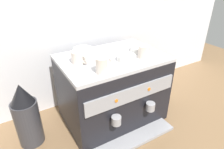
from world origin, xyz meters
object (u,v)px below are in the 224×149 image
object	(u,v)px
ceramic_bowl_1	(83,51)
ceramic_cup_2	(79,57)
milk_pitcher	(161,89)
ceramic_bowl_0	(127,58)
ceramic_cup_0	(102,65)
ceramic_cup_1	(144,51)
coffee_grinder	(27,116)
ceramic_bowl_2	(138,49)
espresso_machine	(112,89)

from	to	relation	value
ceramic_bowl_1	ceramic_cup_2	bearing A→B (deg)	-122.60
milk_pitcher	ceramic_bowl_0	bearing A→B (deg)	-168.21
ceramic_cup_0	ceramic_cup_1	size ratio (longest dim) A/B	0.98
ceramic_cup_0	coffee_grinder	bearing A→B (deg)	153.39
ceramic_bowl_1	ceramic_bowl_2	bearing A→B (deg)	-22.46
coffee_grinder	ceramic_cup_0	bearing A→B (deg)	-26.61
espresso_machine	milk_pitcher	xyz separation A→B (m)	(0.47, 0.00, -0.16)
espresso_machine	ceramic_bowl_2	distance (m)	0.32
ceramic_cup_1	ceramic_bowl_2	bearing A→B (deg)	70.22
espresso_machine	ceramic_cup_0	size ratio (longest dim) A/B	6.14
ceramic_cup_1	ceramic_cup_2	bearing A→B (deg)	161.24
espresso_machine	ceramic_cup_1	xyz separation A→B (m)	(0.16, -0.10, 0.27)
espresso_machine	coffee_grinder	bearing A→B (deg)	175.03
ceramic_bowl_1	ceramic_bowl_2	xyz separation A→B (m)	(0.33, -0.14, -0.00)
ceramic_cup_1	ceramic_cup_2	xyz separation A→B (m)	(-0.37, 0.13, -0.00)
espresso_machine	ceramic_bowl_2	xyz separation A→B (m)	(0.20, -0.01, 0.25)
espresso_machine	ceramic_bowl_0	size ratio (longest dim) A/B	5.74
espresso_machine	ceramic_cup_2	distance (m)	0.34
ceramic_cup_2	ceramic_bowl_1	world-z (taller)	ceramic_cup_2
ceramic_cup_2	ceramic_bowl_2	size ratio (longest dim) A/B	1.09
ceramic_cup_2	ceramic_bowl_1	size ratio (longest dim) A/B	0.99
ceramic_bowl_2	ceramic_bowl_0	bearing A→B (deg)	-151.82
espresso_machine	coffee_grinder	world-z (taller)	espresso_machine
ceramic_cup_2	coffee_grinder	distance (m)	0.46
ceramic_cup_0	ceramic_bowl_1	xyz separation A→B (m)	(0.01, 0.28, -0.02)
ceramic_cup_2	milk_pitcher	xyz separation A→B (m)	(0.68, -0.02, -0.43)
ceramic_bowl_1	milk_pitcher	distance (m)	0.75
espresso_machine	ceramic_cup_2	world-z (taller)	ceramic_cup_2
coffee_grinder	espresso_machine	bearing A→B (deg)	-4.97
ceramic_cup_2	coffee_grinder	size ratio (longest dim) A/B	0.30
espresso_machine	ceramic_bowl_1	world-z (taller)	ceramic_bowl_1
espresso_machine	ceramic_cup_2	bearing A→B (deg)	173.51
ceramic_cup_2	ceramic_cup_1	bearing A→B (deg)	-18.76
ceramic_bowl_1	ceramic_bowl_2	size ratio (longest dim) A/B	1.10
ceramic_cup_2	coffee_grinder	bearing A→B (deg)	175.98
ceramic_bowl_2	milk_pitcher	distance (m)	0.50
ceramic_cup_1	milk_pitcher	bearing A→B (deg)	18.68
ceramic_cup_1	ceramic_bowl_2	distance (m)	0.11
ceramic_cup_2	milk_pitcher	size ratio (longest dim) A/B	0.88
ceramic_cup_1	ceramic_bowl_2	xyz separation A→B (m)	(0.03, 0.10, -0.02)
ceramic_cup_0	milk_pitcher	bearing A→B (deg)	13.99
ceramic_cup_2	ceramic_bowl_2	bearing A→B (deg)	-4.12
ceramic_cup_1	ceramic_bowl_0	distance (m)	0.12
coffee_grinder	milk_pitcher	xyz separation A→B (m)	(1.02, -0.04, -0.13)
ceramic_cup_1	ceramic_bowl_1	size ratio (longest dim) A/B	0.88
ceramic_bowl_0	espresso_machine	bearing A→B (deg)	118.74
espresso_machine	milk_pitcher	bearing A→B (deg)	0.44
ceramic_cup_2	ceramic_cup_0	bearing A→B (deg)	-71.48
ceramic_cup_1	ceramic_bowl_1	world-z (taller)	ceramic_cup_1
ceramic_cup_0	ceramic_cup_2	size ratio (longest dim) A/B	0.87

